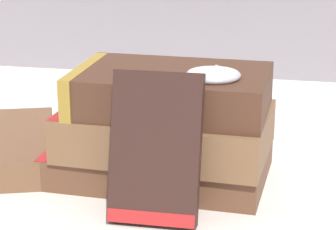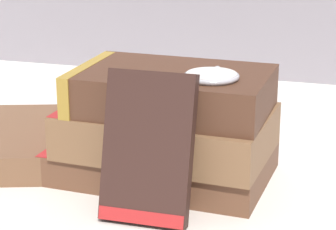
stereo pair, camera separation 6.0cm
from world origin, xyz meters
name	(u,v)px [view 1 (the left image)]	position (x,y,z in m)	size (l,w,h in m)	color
ground_plane	(126,176)	(0.00, 0.00, 0.00)	(3.00, 3.00, 0.00)	silver
book_flat_bottom	(155,161)	(0.03, 0.01, 0.02)	(0.23, 0.15, 0.03)	brown
book_flat_middle	(161,130)	(0.04, 0.00, 0.05)	(0.21, 0.14, 0.04)	brown
book_flat_top	(166,90)	(0.04, 0.00, 0.10)	(0.19, 0.13, 0.04)	#4C2D1E
book_leaning_front	(155,154)	(0.05, -0.09, 0.06)	(0.08, 0.05, 0.13)	#331E19
pocket_watch	(213,75)	(0.09, -0.02, 0.12)	(0.05, 0.06, 0.01)	silver
reading_glasses	(130,126)	(-0.03, 0.15, 0.00)	(0.11, 0.08, 0.00)	#4C3828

